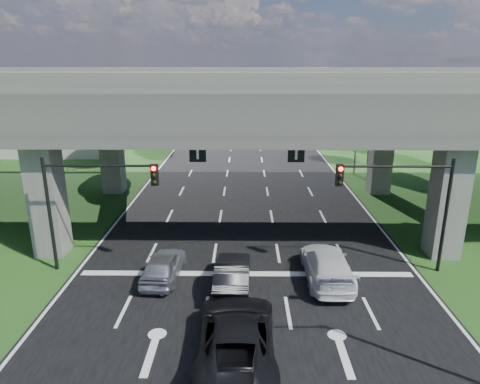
{
  "coord_description": "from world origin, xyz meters",
  "views": [
    {
      "loc": [
        -0.12,
        -16.27,
        10.52
      ],
      "look_at": [
        -0.39,
        8.75,
        2.82
      ],
      "focal_mm": 32.0,
      "sensor_mm": 36.0,
      "label": 1
    }
  ],
  "objects_px": {
    "signal_right": "(405,195)",
    "car_silver": "(164,265)",
    "streetlight_beyond": "(324,99)",
    "car_white": "(327,265)",
    "streetlight_far": "(354,113)",
    "signal_left": "(90,194)",
    "car_dark": "(232,274)",
    "car_trailing": "(236,337)"
  },
  "relations": [
    {
      "from": "streetlight_beyond",
      "to": "car_trailing",
      "type": "xyz_separation_m",
      "value": [
        -10.49,
        -42.93,
        -4.96
      ]
    },
    {
      "from": "car_silver",
      "to": "signal_right",
      "type": "bearing_deg",
      "value": -171.46
    },
    {
      "from": "streetlight_beyond",
      "to": "car_trailing",
      "type": "bearing_deg",
      "value": -103.74
    },
    {
      "from": "streetlight_far",
      "to": "car_white",
      "type": "height_order",
      "value": "streetlight_far"
    },
    {
      "from": "signal_right",
      "to": "streetlight_far",
      "type": "bearing_deg",
      "value": 83.53
    },
    {
      "from": "car_white",
      "to": "streetlight_beyond",
      "type": "bearing_deg",
      "value": -99.29
    },
    {
      "from": "signal_right",
      "to": "streetlight_beyond",
      "type": "relative_size",
      "value": 0.6
    },
    {
      "from": "signal_left",
      "to": "car_dark",
      "type": "distance_m",
      "value": 8.15
    },
    {
      "from": "streetlight_beyond",
      "to": "car_white",
      "type": "distance_m",
      "value": 37.84
    },
    {
      "from": "streetlight_beyond",
      "to": "car_dark",
      "type": "distance_m",
      "value": 39.82
    },
    {
      "from": "signal_right",
      "to": "car_white",
      "type": "height_order",
      "value": "signal_right"
    },
    {
      "from": "streetlight_far",
      "to": "streetlight_beyond",
      "type": "height_order",
      "value": "same"
    },
    {
      "from": "signal_right",
      "to": "signal_left",
      "type": "bearing_deg",
      "value": 180.0
    },
    {
      "from": "signal_left",
      "to": "streetlight_beyond",
      "type": "distance_m",
      "value": 40.3
    },
    {
      "from": "signal_left",
      "to": "car_silver",
      "type": "distance_m",
      "value": 5.13
    },
    {
      "from": "streetlight_beyond",
      "to": "car_trailing",
      "type": "relative_size",
      "value": 1.63
    },
    {
      "from": "signal_left",
      "to": "signal_right",
      "type": "bearing_deg",
      "value": 0.0
    },
    {
      "from": "signal_right",
      "to": "streetlight_beyond",
      "type": "bearing_deg",
      "value": 86.39
    },
    {
      "from": "car_white",
      "to": "signal_right",
      "type": "bearing_deg",
      "value": -166.1
    },
    {
      "from": "streetlight_far",
      "to": "car_dark",
      "type": "relative_size",
      "value": 2.16
    },
    {
      "from": "signal_right",
      "to": "car_trailing",
      "type": "height_order",
      "value": "signal_right"
    },
    {
      "from": "signal_right",
      "to": "car_silver",
      "type": "bearing_deg",
      "value": -175.5
    },
    {
      "from": "streetlight_far",
      "to": "streetlight_beyond",
      "type": "bearing_deg",
      "value": 90.0
    },
    {
      "from": "car_silver",
      "to": "car_trailing",
      "type": "xyz_separation_m",
      "value": [
        3.75,
        -5.93,
        0.15
      ]
    },
    {
      "from": "streetlight_beyond",
      "to": "car_white",
      "type": "xyz_separation_m",
      "value": [
        -6.11,
        -37.0,
        -5.04
      ]
    },
    {
      "from": "signal_left",
      "to": "car_white",
      "type": "xyz_separation_m",
      "value": [
        11.82,
        -0.94,
        -3.38
      ]
    },
    {
      "from": "streetlight_beyond",
      "to": "car_dark",
      "type": "relative_size",
      "value": 2.16
    },
    {
      "from": "signal_left",
      "to": "car_trailing",
      "type": "relative_size",
      "value": 0.98
    },
    {
      "from": "signal_right",
      "to": "car_trailing",
      "type": "relative_size",
      "value": 0.98
    },
    {
      "from": "signal_right",
      "to": "car_white",
      "type": "bearing_deg",
      "value": -166.18
    },
    {
      "from": "car_white",
      "to": "car_trailing",
      "type": "relative_size",
      "value": 0.87
    },
    {
      "from": "streetlight_far",
      "to": "car_white",
      "type": "bearing_deg",
      "value": -106.21
    },
    {
      "from": "streetlight_far",
      "to": "signal_left",
      "type": "bearing_deg",
      "value": -131.78
    },
    {
      "from": "signal_left",
      "to": "car_dark",
      "type": "xyz_separation_m",
      "value": [
        7.15,
        -1.95,
        -3.39
      ]
    },
    {
      "from": "car_dark",
      "to": "car_trailing",
      "type": "xyz_separation_m",
      "value": [
        0.28,
        -4.93,
        0.09
      ]
    },
    {
      "from": "signal_left",
      "to": "car_silver",
      "type": "relative_size",
      "value": 1.45
    },
    {
      "from": "signal_right",
      "to": "car_silver",
      "type": "xyz_separation_m",
      "value": [
        -11.97,
        -0.94,
        -3.45
      ]
    },
    {
      "from": "streetlight_beyond",
      "to": "car_trailing",
      "type": "height_order",
      "value": "streetlight_beyond"
    },
    {
      "from": "signal_left",
      "to": "car_dark",
      "type": "relative_size",
      "value": 1.3
    },
    {
      "from": "streetlight_beyond",
      "to": "streetlight_far",
      "type": "bearing_deg",
      "value": -90.0
    },
    {
      "from": "car_silver",
      "to": "streetlight_far",
      "type": "bearing_deg",
      "value": -120.1
    },
    {
      "from": "car_dark",
      "to": "car_white",
      "type": "xyz_separation_m",
      "value": [
        4.67,
        1.0,
        0.02
      ]
    }
  ]
}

